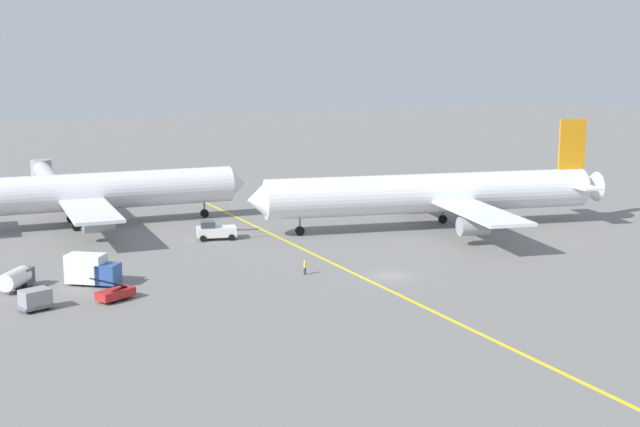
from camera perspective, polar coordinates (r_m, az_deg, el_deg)
ground_plane at (r=97.87m, az=4.81°, el=-4.26°), size 600.00×600.00×0.00m
taxiway_stripe at (r=104.82m, az=0.50°, el=-3.24°), size 3.30×119.98×0.01m
airliner_at_gate_left at (r=130.88m, az=-15.37°, el=1.41°), size 48.40×43.90×16.15m
airliner_being_pushed at (r=125.00m, az=7.72°, el=1.35°), size 54.70×44.30×15.96m
pushback_tug at (r=117.99m, az=-7.16°, el=-1.16°), size 8.76×4.26×2.95m
gse_catering_truck_tall at (r=96.64m, az=-15.29°, el=-3.72°), size 6.06×5.52×3.50m
gse_fuel_bowser_stubby at (r=97.15m, az=-19.97°, el=-4.16°), size 4.41×5.06×2.40m
gse_container_dolly_flat at (r=88.87m, az=-18.84°, el=-5.53°), size 3.71×3.05×2.15m
gse_belt_loader_portside at (r=90.06m, az=-13.80°, el=-5.29°), size 4.98×3.32×3.02m
ground_crew_marshaller_foreground at (r=97.94m, az=-1.04°, el=-3.68°), size 0.50×0.36×1.72m
jet_bridge at (r=157.76m, az=-18.20°, el=2.52°), size 5.07×23.78×6.32m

